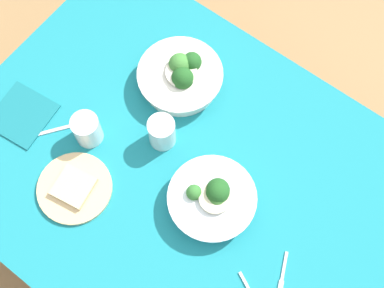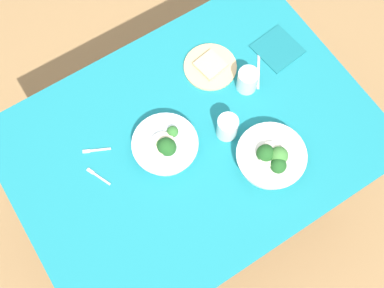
{
  "view_description": "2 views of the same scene",
  "coord_description": "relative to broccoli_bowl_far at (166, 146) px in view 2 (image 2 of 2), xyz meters",
  "views": [
    {
      "loc": [
        -0.29,
        0.37,
        2.15
      ],
      "look_at": [
        0.04,
        -0.07,
        0.76
      ],
      "focal_mm": 49.29,
      "sensor_mm": 36.0,
      "label": 1
    },
    {
      "loc": [
        -0.37,
        -0.57,
        2.39
      ],
      "look_at": [
        -0.02,
        -0.03,
        0.76
      ],
      "focal_mm": 44.95,
      "sensor_mm": 36.0,
      "label": 2
    }
  ],
  "objects": [
    {
      "name": "table_knife_left",
      "position": [
        0.49,
        0.1,
        -0.04
      ],
      "size": [
        0.13,
        0.17,
        0.0
      ],
      "primitive_type": "cube",
      "rotation": [
        0.0,
        0.0,
        0.92
      ],
      "color": "#B7B7BC",
      "rests_on": "dining_table"
    },
    {
      "name": "water_glass_side",
      "position": [
        0.4,
        0.05,
        0.01
      ],
      "size": [
        0.08,
        0.08,
        0.1
      ],
      "primitive_type": "cylinder",
      "color": "silver",
      "rests_on": "dining_table"
    },
    {
      "name": "dining_table",
      "position": [
        0.1,
        -0.02,
        -0.14
      ],
      "size": [
        1.36,
        0.99,
        0.72
      ],
      "color": "#197A84",
      "rests_on": "ground_plane"
    },
    {
      "name": "ground_plane",
      "position": [
        0.1,
        -0.02,
        -0.76
      ],
      "size": [
        6.0,
        6.0,
        0.0
      ],
      "primitive_type": "plane",
      "color": "#9E7547"
    },
    {
      "name": "fork_by_far_bowl",
      "position": [
        -0.27,
        0.05,
        -0.03
      ],
      "size": [
        0.05,
        0.1,
        0.0
      ],
      "rotation": [
        0.0,
        0.0,
        1.97
      ],
      "color": "#B7B7BC",
      "rests_on": "dining_table"
    },
    {
      "name": "broccoli_bowl_near",
      "position": [
        0.3,
        -0.25,
        0.0
      ],
      "size": [
        0.26,
        0.26,
        0.1
      ],
      "color": "silver",
      "rests_on": "dining_table"
    },
    {
      "name": "water_glass_center",
      "position": [
        0.23,
        -0.07,
        0.01
      ],
      "size": [
        0.08,
        0.08,
        0.1
      ],
      "primitive_type": "cylinder",
      "color": "silver",
      "rests_on": "dining_table"
    },
    {
      "name": "broccoli_bowl_far",
      "position": [
        0.0,
        0.0,
        0.0
      ],
      "size": [
        0.24,
        0.24,
        0.1
      ],
      "color": "white",
      "rests_on": "dining_table"
    },
    {
      "name": "fork_by_near_bowl",
      "position": [
        -0.22,
        0.14,
        -0.03
      ],
      "size": [
        0.1,
        0.06,
        0.0
      ],
      "rotation": [
        0.0,
        0.0,
        2.69
      ],
      "color": "#B7B7BC",
      "rests_on": "dining_table"
    },
    {
      "name": "bread_side_plate",
      "position": [
        0.33,
        0.2,
        -0.03
      ],
      "size": [
        0.21,
        0.21,
        0.03
      ],
      "color": "#D6B27A",
      "rests_on": "dining_table"
    },
    {
      "name": "napkin_folded_upper",
      "position": [
        0.61,
        0.13,
        -0.03
      ],
      "size": [
        0.18,
        0.18,
        0.01
      ],
      "primitive_type": "cube",
      "rotation": [
        0.0,
        0.0,
        0.11
      ],
      "color": "#156870",
      "rests_on": "dining_table"
    }
  ]
}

